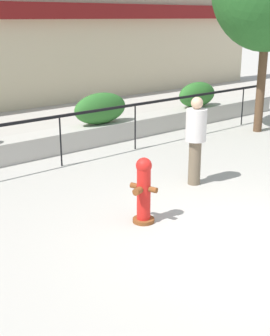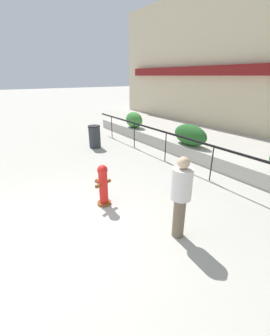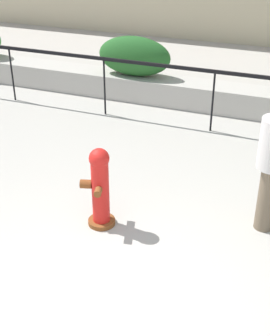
% 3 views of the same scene
% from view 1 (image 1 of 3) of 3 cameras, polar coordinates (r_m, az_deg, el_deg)
% --- Properties ---
extents(ground_plane, '(120.00, 120.00, 0.00)m').
position_cam_1_polar(ground_plane, '(7.10, 12.82, -8.94)').
color(ground_plane, '#B2ADA3').
extents(planter_wall_low, '(18.00, 0.70, 0.50)m').
position_cam_1_polar(planter_wall_low, '(11.36, -11.90, 2.73)').
color(planter_wall_low, '#B7B2A8').
rests_on(planter_wall_low, ground).
extents(fence_railing_segment, '(15.00, 0.05, 1.15)m').
position_cam_1_polar(fence_railing_segment, '(10.25, -9.17, 5.68)').
color(fence_railing_segment, black).
rests_on(fence_railing_segment, ground).
extents(hedge_bush_2, '(1.58, 0.61, 0.80)m').
position_cam_1_polar(hedge_bush_2, '(12.21, -4.22, 7.26)').
color(hedge_bush_2, '#2D6B28').
rests_on(hedge_bush_2, planter_wall_low).
extents(hedge_bush_3, '(1.44, 0.64, 0.76)m').
position_cam_1_polar(hedge_bush_3, '(14.66, 7.58, 8.87)').
color(hedge_bush_3, '#2D6B28').
rests_on(hedge_bush_3, planter_wall_low).
extents(fire_hydrant, '(0.48, 0.48, 1.08)m').
position_cam_1_polar(fire_hydrant, '(7.39, 1.05, -2.68)').
color(fire_hydrant, brown).
rests_on(fire_hydrant, ground).
extents(pedestrian, '(0.57, 0.57, 1.73)m').
position_cam_1_polar(pedestrian, '(9.06, 7.41, 3.96)').
color(pedestrian, brown).
rests_on(pedestrian, ground).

